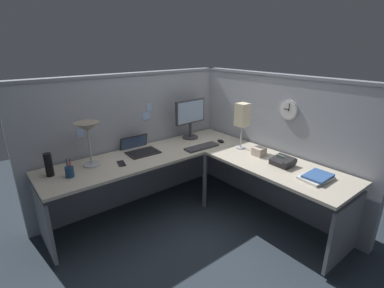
{
  "coord_description": "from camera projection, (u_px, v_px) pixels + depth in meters",
  "views": [
    {
      "loc": [
        -1.84,
        -2.1,
        1.88
      ],
      "look_at": [
        -0.04,
        0.15,
        0.86
      ],
      "focal_mm": 26.33,
      "sensor_mm": 36.0,
      "label": 1
    }
  ],
  "objects": [
    {
      "name": "pinned_note_leftmost",
      "position": [
        80.0,
        133.0,
        2.93
      ],
      "size": [
        0.07,
        0.0,
        0.09
      ],
      "primitive_type": "cube",
      "color": "#99B7E5"
    },
    {
      "name": "ground_plane",
      "position": [
        203.0,
        217.0,
        3.25
      ],
      "size": [
        6.8,
        6.8,
        0.0
      ],
      "primitive_type": "plane",
      "color": "#2D3842"
    },
    {
      "name": "keyboard",
      "position": [
        202.0,
        147.0,
        3.31
      ],
      "size": [
        0.43,
        0.15,
        0.02
      ],
      "primitive_type": "cube",
      "rotation": [
        0.0,
        0.0,
        -0.02
      ],
      "color": "#38383D",
      "rests_on": "desk"
    },
    {
      "name": "pen_cup",
      "position": [
        70.0,
        172.0,
        2.57
      ],
      "size": [
        0.08,
        0.08,
        0.18
      ],
      "color": "navy",
      "rests_on": "desk"
    },
    {
      "name": "cubicle_wall_back",
      "position": [
        134.0,
        139.0,
        3.41
      ],
      "size": [
        2.57,
        0.12,
        1.58
      ],
      "color": "#999EA8",
      "rests_on": "ground"
    },
    {
      "name": "laptop",
      "position": [
        139.0,
        149.0,
        3.21
      ],
      "size": [
        0.35,
        0.39,
        0.22
      ],
      "color": "#232326",
      "rests_on": "desk"
    },
    {
      "name": "cell_phone",
      "position": [
        121.0,
        163.0,
        2.86
      ],
      "size": [
        0.1,
        0.16,
        0.01
      ],
      "primitive_type": "cube",
      "rotation": [
        0.0,
        0.0,
        -0.24
      ],
      "color": "black",
      "rests_on": "desk"
    },
    {
      "name": "computer_mouse",
      "position": [
        221.0,
        141.0,
        3.49
      ],
      "size": [
        0.06,
        0.1,
        0.03
      ],
      "primitive_type": "ellipsoid",
      "color": "black",
      "rests_on": "desk"
    },
    {
      "name": "desk",
      "position": [
        196.0,
        172.0,
        2.92
      ],
      "size": [
        2.35,
        2.15,
        0.73
      ],
      "color": "beige",
      "rests_on": "ground"
    },
    {
      "name": "desk_lamp_dome",
      "position": [
        88.0,
        131.0,
        2.72
      ],
      "size": [
        0.24,
        0.24,
        0.44
      ],
      "color": "#B7BABF",
      "rests_on": "desk"
    },
    {
      "name": "cubicle_wall_right",
      "position": [
        275.0,
        142.0,
        3.3
      ],
      "size": [
        0.12,
        2.37,
        1.58
      ],
      "color": "#999EA8",
      "rests_on": "ground"
    },
    {
      "name": "wall_clock",
      "position": [
        289.0,
        110.0,
        3.0
      ],
      "size": [
        0.04,
        0.22,
        0.22
      ],
      "color": "#B7BABF"
    },
    {
      "name": "office_phone",
      "position": [
        283.0,
        162.0,
        2.82
      ],
      "size": [
        0.2,
        0.21,
        0.11
      ],
      "color": "#232326",
      "rests_on": "desk"
    },
    {
      "name": "thermos_flask",
      "position": [
        49.0,
        165.0,
        2.57
      ],
      "size": [
        0.07,
        0.07,
        0.22
      ],
      "primitive_type": "cylinder",
      "color": "black",
      "rests_on": "desk"
    },
    {
      "name": "pinned_note_middle",
      "position": [
        149.0,
        107.0,
        3.36
      ],
      "size": [
        0.06,
        0.0,
        0.09
      ],
      "primitive_type": "cube",
      "color": "#99B7E5"
    },
    {
      "name": "pinned_note_rightmost",
      "position": [
        146.0,
        116.0,
        3.37
      ],
      "size": [
        0.11,
        0.0,
        0.09
      ],
      "primitive_type": "cube",
      "color": "#99B7E5"
    },
    {
      "name": "desk_lamp_paper",
      "position": [
        242.0,
        116.0,
        3.18
      ],
      "size": [
        0.13,
        0.13,
        0.53
      ],
      "color": "#B7BABF",
      "rests_on": "desk"
    },
    {
      "name": "book_stack",
      "position": [
        317.0,
        177.0,
        2.53
      ],
      "size": [
        0.3,
        0.24,
        0.04
      ],
      "color": "silver",
      "rests_on": "desk"
    },
    {
      "name": "monitor",
      "position": [
        190.0,
        116.0,
        3.57
      ],
      "size": [
        0.46,
        0.2,
        0.5
      ],
      "color": "#38383D",
      "rests_on": "desk"
    },
    {
      "name": "tissue_box",
      "position": [
        259.0,
        152.0,
        3.07
      ],
      "size": [
        0.12,
        0.12,
        0.09
      ],
      "primitive_type": "cube",
      "color": "beige",
      "rests_on": "desk"
    }
  ]
}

